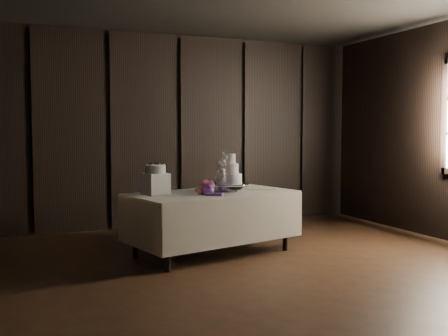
% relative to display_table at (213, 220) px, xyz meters
% --- Properties ---
extents(room, '(6.08, 7.08, 3.08)m').
position_rel_display_table_xyz_m(room, '(0.26, -1.44, 1.08)').
color(room, black).
rests_on(room, ground).
extents(display_table, '(2.18, 1.50, 0.76)m').
position_rel_display_table_xyz_m(display_table, '(0.00, 0.00, 0.00)').
color(display_table, silver).
rests_on(display_table, ground).
extents(cake_stand, '(0.53, 0.53, 0.09)m').
position_rel_display_table_xyz_m(cake_stand, '(0.24, 0.05, 0.39)').
color(cake_stand, silver).
rests_on(cake_stand, display_table).
extents(wedding_cake, '(0.36, 0.31, 0.37)m').
position_rel_display_table_xyz_m(wedding_cake, '(0.21, 0.03, 0.58)').
color(wedding_cake, white).
rests_on(wedding_cake, cake_stand).
extents(bouquet, '(0.49, 0.51, 0.20)m').
position_rel_display_table_xyz_m(bouquet, '(-0.14, -0.20, 0.41)').
color(bouquet, '#CF5B8B').
rests_on(bouquet, display_table).
extents(box_pedestal, '(0.32, 0.32, 0.25)m').
position_rel_display_table_xyz_m(box_pedestal, '(-0.70, 0.02, 0.47)').
color(box_pedestal, white).
rests_on(box_pedestal, display_table).
extents(small_cake, '(0.30, 0.30, 0.10)m').
position_rel_display_table_xyz_m(small_cake, '(-0.70, 0.02, 0.64)').
color(small_cake, white).
rests_on(small_cake, box_pedestal).
extents(cake_knife, '(0.36, 0.14, 0.01)m').
position_rel_display_table_xyz_m(cake_knife, '(0.60, -0.03, 0.35)').
color(cake_knife, silver).
rests_on(cake_knife, display_table).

